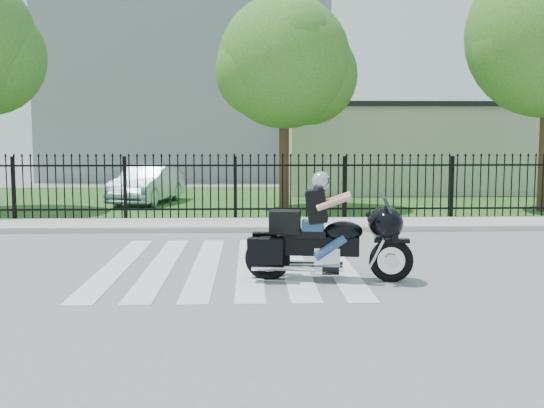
{
  "coord_description": "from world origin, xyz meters",
  "views": [
    {
      "loc": [
        0.4,
        -11.39,
        2.31
      ],
      "look_at": [
        0.84,
        1.11,
        1.0
      ],
      "focal_mm": 42.0,
      "sensor_mm": 36.0,
      "label": 1
    }
  ],
  "objects": [
    {
      "name": "crosswalk",
      "position": [
        0.0,
        0.0,
        0.01
      ],
      "size": [
        5.0,
        5.5,
        0.01
      ],
      "primitive_type": null,
      "color": "silver",
      "rests_on": "ground"
    },
    {
      "name": "parked_car",
      "position": [
        -3.16,
        10.79,
        0.69
      ],
      "size": [
        2.24,
        4.3,
        1.35
      ],
      "primitive_type": "imported",
      "rotation": [
        0.0,
        0.0,
        -0.21
      ],
      "color": "#A4C0CF",
      "rests_on": "grass_strip"
    },
    {
      "name": "curb",
      "position": [
        0.0,
        4.0,
        0.06
      ],
      "size": [
        40.0,
        0.12,
        0.12
      ],
      "primitive_type": "cube",
      "color": "#ADAAA3",
      "rests_on": "ground"
    },
    {
      "name": "sidewalk",
      "position": [
        0.0,
        5.0,
        0.06
      ],
      "size": [
        40.0,
        2.0,
        0.12
      ],
      "primitive_type": "cube",
      "color": "#ADAAA3",
      "rests_on": "ground"
    },
    {
      "name": "iron_fence",
      "position": [
        0.0,
        6.0,
        0.9
      ],
      "size": [
        26.0,
        0.04,
        1.8
      ],
      "color": "black",
      "rests_on": "ground"
    },
    {
      "name": "ground",
      "position": [
        0.0,
        0.0,
        0.0
      ],
      "size": [
        120.0,
        120.0,
        0.0
      ],
      "primitive_type": "plane",
      "color": "slate",
      "rests_on": "ground"
    },
    {
      "name": "building_low_roof",
      "position": [
        7.0,
        16.0,
        3.6
      ],
      "size": [
        10.2,
        6.2,
        0.2
      ],
      "primitive_type": "cube",
      "color": "black",
      "rests_on": "building_low"
    },
    {
      "name": "building_tall",
      "position": [
        -3.0,
        26.0,
        6.0
      ],
      "size": [
        15.0,
        10.0,
        12.0
      ],
      "primitive_type": "cube",
      "color": "gray",
      "rests_on": "ground"
    },
    {
      "name": "tree_mid",
      "position": [
        1.5,
        9.0,
        4.67
      ],
      "size": [
        4.2,
        4.2,
        6.78
      ],
      "color": "#382316",
      "rests_on": "ground"
    },
    {
      "name": "building_low",
      "position": [
        7.0,
        16.0,
        1.75
      ],
      "size": [
        10.0,
        6.0,
        3.5
      ],
      "primitive_type": "cube",
      "color": "#BEB79E",
      "rests_on": "ground"
    },
    {
      "name": "grass_strip",
      "position": [
        0.0,
        12.0,
        0.01
      ],
      "size": [
        40.0,
        12.0,
        0.02
      ],
      "primitive_type": "cube",
      "color": "#25541D",
      "rests_on": "ground"
    },
    {
      "name": "motorcycle_rider",
      "position": [
        1.59,
        -1.25,
        0.74
      ],
      "size": [
        2.73,
        1.11,
        1.81
      ],
      "rotation": [
        0.0,
        0.0,
        -0.14
      ],
      "color": "black",
      "rests_on": "ground"
    }
  ]
}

